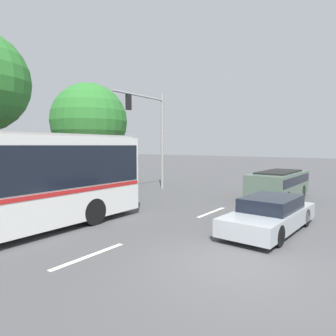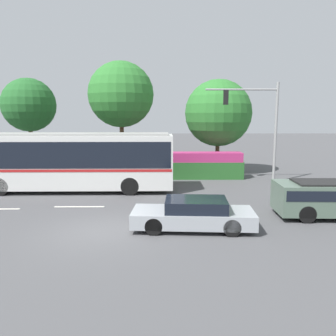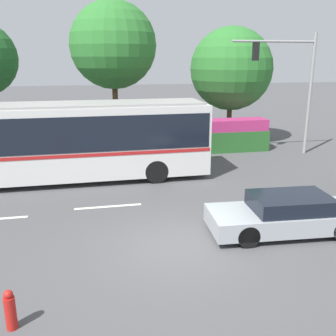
# 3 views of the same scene
# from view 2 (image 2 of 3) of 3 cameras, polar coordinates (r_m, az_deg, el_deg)

# --- Properties ---
(ground_plane) EXTENTS (140.00, 140.00, 0.00)m
(ground_plane) POSITION_cam_2_polar(r_m,az_deg,el_deg) (13.21, -11.29, -10.50)
(ground_plane) COLOR #4C4C4F
(city_bus) EXTENTS (11.36, 2.58, 3.36)m
(city_bus) POSITION_cam_2_polar(r_m,az_deg,el_deg) (20.00, -15.69, 1.57)
(city_bus) COLOR silver
(city_bus) RESTS_ON ground
(sedan_foreground) EXTENTS (4.78, 2.05, 1.19)m
(sedan_foreground) POSITION_cam_2_polar(r_m,az_deg,el_deg) (13.10, 4.38, -7.87)
(sedan_foreground) COLOR #9EA3A8
(sedan_foreground) RESTS_ON ground
(suv_left_lane) EXTENTS (5.11, 2.09, 1.57)m
(suv_left_lane) POSITION_cam_2_polar(r_m,az_deg,el_deg) (16.13, 26.66, -4.32)
(suv_left_lane) COLOR #516656
(suv_left_lane) RESTS_ON ground
(traffic_light_pole) EXTENTS (4.69, 0.24, 6.46)m
(traffic_light_pole) POSITION_cam_2_polar(r_m,az_deg,el_deg) (22.54, 15.41, 8.18)
(traffic_light_pole) COLOR gray
(traffic_light_pole) RESTS_ON ground
(flowering_hedge) EXTENTS (7.20, 1.30, 1.82)m
(flowering_hedge) POSITION_cam_2_polar(r_m,az_deg,el_deg) (23.44, 3.92, 0.42)
(flowering_hedge) COLOR #286028
(flowering_hedge) RESTS_ON ground
(street_tree_left) EXTENTS (4.01, 4.01, 7.15)m
(street_tree_left) POSITION_cam_2_polar(r_m,az_deg,el_deg) (27.76, -22.62, 9.85)
(street_tree_left) COLOR brown
(street_tree_left) RESTS_ON ground
(street_tree_centre) EXTENTS (4.68, 4.68, 8.18)m
(street_tree_centre) POSITION_cam_2_polar(r_m,az_deg,el_deg) (24.72, -8.01, 12.26)
(street_tree_centre) COLOR brown
(street_tree_centre) RESTS_ON ground
(street_tree_right) EXTENTS (4.99, 4.99, 7.03)m
(street_tree_right) POSITION_cam_2_polar(r_m,az_deg,el_deg) (25.67, 8.55, 9.24)
(street_tree_right) COLOR brown
(street_tree_right) RESTS_ON ground
(lane_stripe_near) EXTENTS (2.40, 0.16, 0.01)m
(lane_stripe_near) POSITION_cam_2_polar(r_m,az_deg,el_deg) (16.79, -14.86, -6.39)
(lane_stripe_near) COLOR silver
(lane_stripe_near) RESTS_ON ground
(lane_stripe_far) EXTENTS (2.40, 0.16, 0.01)m
(lane_stripe_far) POSITION_cam_2_polar(r_m,az_deg,el_deg) (16.26, 8.33, -6.68)
(lane_stripe_far) COLOR silver
(lane_stripe_far) RESTS_ON ground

